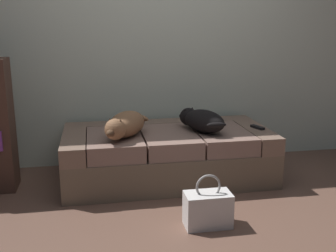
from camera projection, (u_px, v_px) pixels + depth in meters
ground_plane at (194, 231)px, 2.75m from camera, size 10.00×10.00×0.00m
back_wall at (156, 20)px, 3.93m from camera, size 6.40×0.10×2.80m
couch at (167, 154)px, 3.68m from camera, size 1.82×0.93×0.45m
dog_tan at (125, 125)px, 3.37m from camera, size 0.45×0.58×0.21m
dog_dark at (201, 120)px, 3.56m from camera, size 0.42×0.54×0.20m
tv_remote at (257, 127)px, 3.67m from camera, size 0.09×0.16×0.02m
handbag at (208, 209)px, 2.81m from camera, size 0.32×0.18×0.38m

